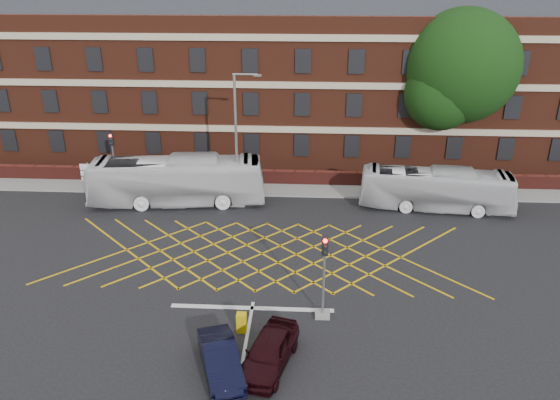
# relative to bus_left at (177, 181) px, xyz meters

# --- Properties ---
(ground) EXTENTS (120.00, 120.00, 0.00)m
(ground) POSITION_rel_bus_left_xyz_m (6.50, -9.02, -1.68)
(ground) COLOR black
(ground) RESTS_ON ground
(victorian_building) EXTENTS (51.00, 12.17, 20.40)m
(victorian_building) POSITION_rel_bus_left_xyz_m (6.75, 12.98, 6.15)
(victorian_building) COLOR #522215
(victorian_building) RESTS_ON ground
(boundary_wall) EXTENTS (56.00, 0.50, 1.10)m
(boundary_wall) POSITION_rel_bus_left_xyz_m (6.50, 3.98, -1.13)
(boundary_wall) COLOR #511A15
(boundary_wall) RESTS_ON ground
(far_pavement) EXTENTS (60.00, 3.00, 0.12)m
(far_pavement) POSITION_rel_bus_left_xyz_m (6.50, 2.98, -1.62)
(far_pavement) COLOR slate
(far_pavement) RESTS_ON ground
(box_junction_hatching) EXTENTS (8.22, 8.22, 0.02)m
(box_junction_hatching) POSITION_rel_bus_left_xyz_m (6.50, -7.02, -1.68)
(box_junction_hatching) COLOR #CC990C
(box_junction_hatching) RESTS_ON ground
(stop_line) EXTENTS (8.00, 0.30, 0.02)m
(stop_line) POSITION_rel_bus_left_xyz_m (6.50, -12.52, -1.67)
(stop_line) COLOR silver
(stop_line) RESTS_ON ground
(bus_left) EXTENTS (12.32, 4.02, 3.37)m
(bus_left) POSITION_rel_bus_left_xyz_m (0.00, 0.00, 0.00)
(bus_left) COLOR silver
(bus_left) RESTS_ON ground
(bus_right) EXTENTS (10.44, 3.43, 2.86)m
(bus_right) POSITION_rel_bus_left_xyz_m (17.79, 0.04, -0.26)
(bus_right) COLOR silver
(bus_right) RESTS_ON ground
(car_navy) EXTENTS (2.62, 4.21, 1.31)m
(car_navy) POSITION_rel_bus_left_xyz_m (5.70, -17.14, -1.03)
(car_navy) COLOR black
(car_navy) RESTS_ON ground
(car_maroon) EXTENTS (2.74, 4.50, 1.43)m
(car_maroon) POSITION_rel_bus_left_xyz_m (7.64, -16.59, -0.97)
(car_maroon) COLOR black
(car_maroon) RESTS_ON ground
(deciduous_tree) EXTENTS (8.56, 8.56, 12.74)m
(deciduous_tree) POSITION_rel_bus_left_xyz_m (20.38, 7.42, 6.18)
(deciduous_tree) COLOR black
(deciduous_tree) RESTS_ON ground
(traffic_light_near) EXTENTS (0.70, 0.70, 4.27)m
(traffic_light_near) POSITION_rel_bus_left_xyz_m (9.93, -12.97, 0.08)
(traffic_light_near) COLOR slate
(traffic_light_near) RESTS_ON ground
(traffic_light_far) EXTENTS (0.70, 0.70, 4.27)m
(traffic_light_far) POSITION_rel_bus_left_xyz_m (-5.25, 2.50, 0.08)
(traffic_light_far) COLOR slate
(traffic_light_far) RESTS_ON ground
(street_lamp) EXTENTS (2.25, 1.00, 9.11)m
(street_lamp) POSITION_rel_bus_left_xyz_m (4.30, -0.02, 1.46)
(street_lamp) COLOR slate
(street_lamp) RESTS_ON ground
(direction_signs) EXTENTS (1.10, 0.16, 2.20)m
(direction_signs) POSITION_rel_bus_left_xyz_m (-7.02, 1.80, -0.31)
(direction_signs) COLOR gray
(direction_signs) RESTS_ON ground
(utility_cabinet) EXTENTS (0.44, 0.37, 0.98)m
(utility_cabinet) POSITION_rel_bus_left_xyz_m (6.23, -14.39, -1.20)
(utility_cabinet) COLOR gold
(utility_cabinet) RESTS_ON ground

